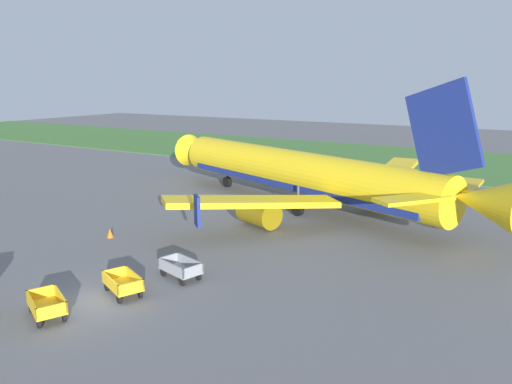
{
  "coord_description": "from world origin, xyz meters",
  "views": [
    {
      "loc": [
        18.96,
        -16.05,
        11.11
      ],
      "look_at": [
        0.41,
        15.6,
        2.8
      ],
      "focal_mm": 34.67,
      "sensor_mm": 36.0,
      "label": 1
    }
  ],
  "objects_px": {
    "baggage_cart_second_in_row": "(123,283)",
    "baggage_cart_third_in_row": "(180,268)",
    "airplane": "(305,174)",
    "baggage_cart_nearest": "(47,305)",
    "traffic_cone_near_plane": "(110,233)"
  },
  "relations": [
    {
      "from": "baggage_cart_nearest",
      "to": "traffic_cone_near_plane",
      "type": "distance_m",
      "value": 12.3
    },
    {
      "from": "airplane",
      "to": "baggage_cart_second_in_row",
      "type": "xyz_separation_m",
      "value": [
        -0.62,
        -21.39,
        -2.45
      ]
    },
    {
      "from": "baggage_cart_second_in_row",
      "to": "baggage_cart_third_in_row",
      "type": "xyz_separation_m",
      "value": [
        1.26,
        3.26,
        0.0
      ]
    },
    {
      "from": "baggage_cart_third_in_row",
      "to": "traffic_cone_near_plane",
      "type": "xyz_separation_m",
      "value": [
        -9.18,
        3.35,
        -0.28
      ]
    },
    {
      "from": "baggage_cart_nearest",
      "to": "baggage_cart_third_in_row",
      "type": "xyz_separation_m",
      "value": [
        2.52,
        6.98,
        0.0
      ]
    },
    {
      "from": "airplane",
      "to": "traffic_cone_near_plane",
      "type": "xyz_separation_m",
      "value": [
        -8.54,
        -14.78,
        -2.73
      ]
    },
    {
      "from": "airplane",
      "to": "baggage_cart_third_in_row",
      "type": "relative_size",
      "value": 10.07
    },
    {
      "from": "baggage_cart_nearest",
      "to": "baggage_cart_third_in_row",
      "type": "distance_m",
      "value": 7.42
    },
    {
      "from": "airplane",
      "to": "baggage_cart_third_in_row",
      "type": "distance_m",
      "value": 18.31
    },
    {
      "from": "baggage_cart_third_in_row",
      "to": "traffic_cone_near_plane",
      "type": "relative_size",
      "value": 5.63
    },
    {
      "from": "baggage_cart_second_in_row",
      "to": "baggage_cart_nearest",
      "type": "bearing_deg",
      "value": -108.74
    },
    {
      "from": "baggage_cart_nearest",
      "to": "baggage_cart_second_in_row",
      "type": "height_order",
      "value": "same"
    },
    {
      "from": "airplane",
      "to": "baggage_cart_nearest",
      "type": "relative_size",
      "value": 10.36
    },
    {
      "from": "baggage_cart_nearest",
      "to": "baggage_cart_second_in_row",
      "type": "xyz_separation_m",
      "value": [
        1.26,
        3.72,
        0.0
      ]
    },
    {
      "from": "baggage_cart_nearest",
      "to": "baggage_cart_third_in_row",
      "type": "relative_size",
      "value": 0.97
    }
  ]
}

